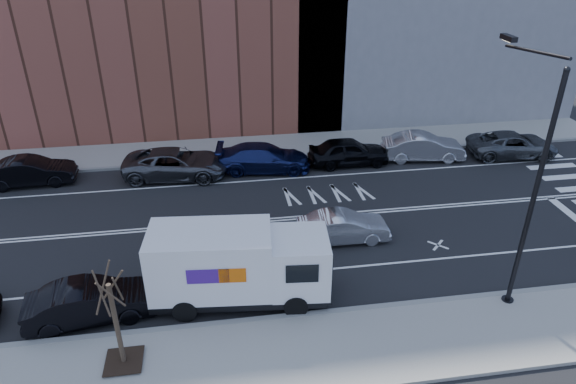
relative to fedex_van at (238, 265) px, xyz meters
name	(u,v)px	position (x,y,z in m)	size (l,w,h in m)	color
ground	(294,218)	(3.06, 5.60, -1.61)	(120.00, 120.00, 0.00)	black
sidewalk_near	(336,349)	(3.06, -3.20, -1.53)	(44.00, 3.60, 0.15)	gray
sidewalk_far	(272,147)	(3.06, 14.40, -1.53)	(44.00, 3.60, 0.15)	gray
curb_near	(325,313)	(3.06, -1.40, -1.52)	(44.00, 0.25, 0.17)	gray
curb_far	(275,158)	(3.06, 12.60, -1.52)	(44.00, 0.25, 0.17)	gray
road_markings	(294,218)	(3.06, 5.60, -1.61)	(40.00, 8.60, 0.01)	white
streetlight	(529,178)	(10.06, -1.31, 3.47)	(0.44, 4.02, 9.34)	black
street_tree	(118,333)	(-3.94, -2.80, -0.16)	(1.20, 1.20, 3.75)	black
fedex_van	(238,265)	(0.00, 0.00, 0.00)	(6.90, 2.90, 3.07)	black
far_parked_b	(31,171)	(-10.54, 11.39, -0.85)	(1.61, 4.62, 1.52)	black
far_parked_c	(176,164)	(-2.76, 11.13, -0.81)	(2.65, 5.76, 1.60)	#4A4C52
far_parked_d	(264,158)	(2.21, 11.21, -0.83)	(2.19, 5.38, 1.56)	#161E50
far_parked_e	(349,151)	(7.25, 11.28, -0.81)	(1.90, 4.72, 1.61)	black
far_parked_f	(423,147)	(11.86, 11.30, -0.81)	(1.69, 4.85, 1.60)	#B5B6BA
far_parked_g	(513,145)	(17.46, 10.93, -0.87)	(2.45, 5.32, 1.48)	#4B4F53
driving_sedan	(343,227)	(4.92, 3.38, -0.93)	(1.44, 4.13, 1.36)	silver
near_parked_rear_a	(91,302)	(-5.34, -0.28, -0.86)	(1.58, 4.53, 1.49)	black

